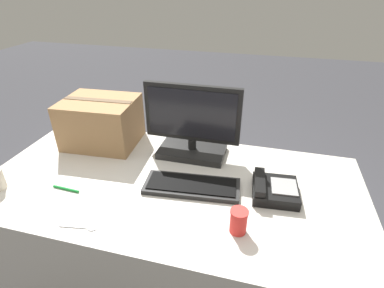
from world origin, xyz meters
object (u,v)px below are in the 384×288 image
at_px(monitor, 192,127).
at_px(pen_marker, 66,189).
at_px(paper_cup_right, 239,221).
at_px(keyboard, 192,186).
at_px(desk_phone, 274,189).
at_px(spoon, 85,228).
at_px(cardboard_box, 101,122).

relative_size(monitor, pen_marker, 3.69).
bearing_deg(pen_marker, paper_cup_right, 179.30).
bearing_deg(paper_cup_right, pen_marker, 176.27).
height_order(keyboard, paper_cup_right, paper_cup_right).
relative_size(monitor, desk_phone, 2.36).
relative_size(desk_phone, paper_cup_right, 2.09).
bearing_deg(pen_marker, spoon, 141.77).
relative_size(keyboard, cardboard_box, 1.09).
height_order(monitor, pen_marker, monitor).
xyz_separation_m(desk_phone, cardboard_box, (-0.98, 0.24, 0.10)).
bearing_deg(paper_cup_right, keyboard, 138.45).
relative_size(desk_phone, pen_marker, 1.56).
height_order(desk_phone, cardboard_box, cardboard_box).
bearing_deg(paper_cup_right, cardboard_box, 149.37).
bearing_deg(monitor, desk_phone, -29.04).
bearing_deg(spoon, monitor, 58.52).
bearing_deg(spoon, keyboard, 36.68).
bearing_deg(keyboard, monitor, 99.04).
distance_m(cardboard_box, pen_marker, 0.47).
bearing_deg(desk_phone, spoon, -155.32).
height_order(paper_cup_right, spoon, paper_cup_right).
height_order(spoon, cardboard_box, cardboard_box).
xyz_separation_m(paper_cup_right, cardboard_box, (-0.85, 0.51, 0.08)).
height_order(spoon, pen_marker, pen_marker).
bearing_deg(desk_phone, keyboard, -177.26).
height_order(cardboard_box, pen_marker, cardboard_box).
xyz_separation_m(keyboard, desk_phone, (0.37, 0.05, 0.02)).
relative_size(paper_cup_right, spoon, 0.66).
bearing_deg(desk_phone, pen_marker, -172.00).
bearing_deg(spoon, desk_phone, 20.32).
bearing_deg(spoon, cardboard_box, 103.78).
bearing_deg(monitor, spoon, -112.43).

